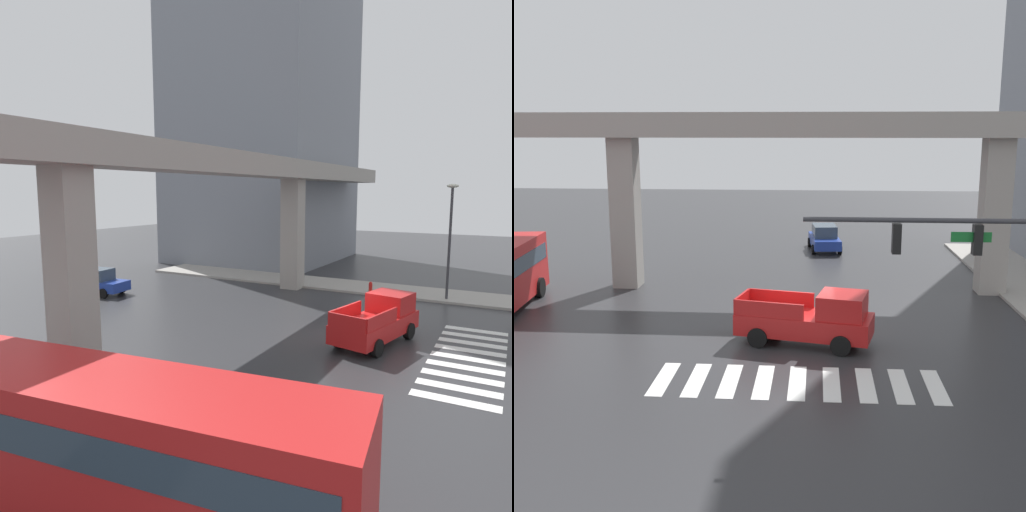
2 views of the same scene
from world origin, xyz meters
TOP-DOWN VIEW (x-y plane):
  - ground_plane at (0.00, 0.00)m, footprint 120.00×120.00m
  - crosswalk_stripes at (-0.00, -5.20)m, footprint 9.35×2.80m
  - elevated_overpass at (0.00, 6.99)m, footprint 51.83×2.33m
  - pickup_truck at (0.43, -1.43)m, footprint 5.39×2.94m
  - sedan_blue at (1.09, 17.59)m, footprint 2.31×4.47m
  - traffic_signal_mast at (6.11, -6.90)m, footprint 8.69×0.32m

SIDE VIEW (x-z plane):
  - ground_plane at x=0.00m, z-range 0.00..0.00m
  - crosswalk_stripes at x=0.00m, z-range 0.00..0.01m
  - sedan_blue at x=1.09m, z-range -0.01..1.71m
  - pickup_truck at x=0.43m, z-range -0.05..2.03m
  - traffic_signal_mast at x=6.11m, z-range 1.46..7.66m
  - elevated_overpass at x=0.00m, z-range 3.16..12.02m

